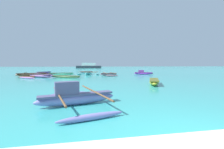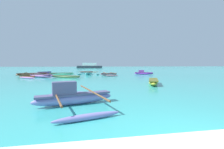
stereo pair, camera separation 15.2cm
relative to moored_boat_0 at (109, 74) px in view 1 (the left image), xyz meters
name	(u,v)px [view 1 (the left image)]	position (x,y,z in m)	size (l,w,h in m)	color
moored_boat_0	(109,74)	(0.00, 0.00, 0.00)	(2.65, 4.25, 0.43)	gray
moored_boat_1	(32,75)	(-10.96, 0.15, 0.05)	(4.18, 5.05, 0.53)	brown
moored_boat_2	(44,73)	(-10.75, 5.30, 0.03)	(2.34, 2.24, 0.42)	#6F42A6
moored_boat_3	(61,74)	(-7.21, 1.35, 0.04)	(3.87, 0.55, 0.43)	#81DCA8
moored_boat_4	(88,73)	(-3.08, 1.61, 0.04)	(3.66, 2.74, 0.51)	#60CBCC
moored_boat_5	(66,77)	(-5.87, -3.32, -0.03)	(3.88, 1.98, 0.30)	#7FA362
moored_boat_6	(40,76)	(-9.22, -2.10, 0.04)	(4.49, 4.76, 0.52)	#AB6AAF
moored_boat_7	(154,82)	(2.13, -11.08, 0.05)	(1.85, 3.00, 0.46)	olive
moored_boat_8	(86,72)	(-3.41, 7.14, 0.01)	(2.71, 0.90, 0.38)	#7F9DBE
moored_boat_9	(76,97)	(-3.83, -16.32, 0.11)	(3.29, 4.52, 0.98)	#827BC3
moored_boat_10	(143,73)	(6.15, 1.54, 0.06)	(3.28, 1.73, 0.73)	#A93ECC
distant_ferry	(89,66)	(-2.27, 45.64, 0.80)	(11.15, 2.45, 2.45)	#2D333D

